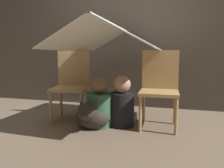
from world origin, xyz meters
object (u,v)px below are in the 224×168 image
(chair_left, at_px, (72,82))
(person_second, at_px, (122,104))
(chair_right, at_px, (159,85))
(person_front, at_px, (99,105))
(dog, at_px, (90,116))

(chair_left, bearing_deg, person_second, -19.24)
(chair_right, distance_m, person_front, 0.75)
(chair_right, xyz_separation_m, person_front, (-0.68, -0.20, -0.23))
(chair_left, height_order, person_second, chair_left)
(person_second, xyz_separation_m, dog, (-0.30, -0.25, -0.10))
(person_front, relative_size, dog, 1.48)
(chair_left, relative_size, chair_right, 1.00)
(chair_left, xyz_separation_m, dog, (0.40, -0.36, -0.33))
(chair_left, distance_m, dog, 0.64)
(person_front, distance_m, person_second, 0.27)
(dog, bearing_deg, person_second, 39.32)
(person_front, bearing_deg, chair_left, 156.06)
(chair_left, distance_m, person_second, 0.75)
(chair_right, height_order, person_second, chair_right)
(person_second, bearing_deg, chair_left, 170.83)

